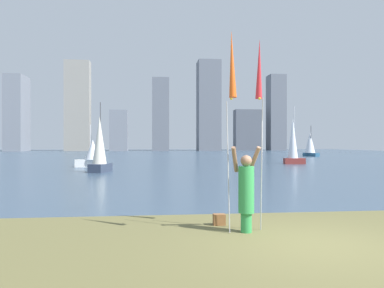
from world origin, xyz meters
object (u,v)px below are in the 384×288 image
(bag, at_px, (219,220))
(sailboat_1, at_px, (310,144))
(kite_flag_right, at_px, (259,74))
(sailboat_3, at_px, (92,153))
(kite_flag_left, at_px, (232,68))
(person, at_px, (246,190))
(sailboat_2, at_px, (293,143))
(sailboat_4, at_px, (100,147))

(bag, xyz_separation_m, sailboat_1, (23.12, 47.55, 1.74))
(kite_flag_right, height_order, sailboat_3, kite_flag_right)
(kite_flag_right, bearing_deg, sailboat_3, 106.98)
(kite_flag_left, bearing_deg, person, 36.73)
(kite_flag_right, bearing_deg, sailboat_2, 67.23)
(sailboat_1, height_order, sailboat_2, sailboat_2)
(kite_flag_right, relative_size, sailboat_3, 1.24)
(sailboat_1, bearing_deg, bag, -115.93)
(sailboat_3, bearing_deg, kite_flag_right, -73.02)
(sailboat_4, bearing_deg, kite_flag_right, -71.80)
(sailboat_1, bearing_deg, person, -115.11)
(sailboat_1, bearing_deg, sailboat_3, -141.16)
(person, height_order, sailboat_4, sailboat_4)
(kite_flag_left, distance_m, sailboat_4, 19.56)
(sailboat_3, bearing_deg, kite_flag_left, -75.07)
(sailboat_2, bearing_deg, kite_flag_left, -113.71)
(person, bearing_deg, sailboat_4, 102.37)
(sailboat_2, relative_size, sailboat_3, 1.57)
(sailboat_4, bearing_deg, sailboat_1, 46.61)
(kite_flag_left, xyz_separation_m, sailboat_1, (23.05, 48.64, -1.75))
(sailboat_1, xyz_separation_m, sailboat_4, (-28.25, -29.88, -0.15))
(kite_flag_left, bearing_deg, sailboat_4, 105.49)
(bag, xyz_separation_m, sailboat_4, (-5.12, 17.67, 1.59))
(person, height_order, sailboat_1, sailboat_1)
(person, bearing_deg, sailboat_2, 62.29)
(kite_flag_right, relative_size, sailboat_2, 0.79)
(sailboat_2, bearing_deg, bag, -114.71)
(kite_flag_right, height_order, sailboat_2, sailboat_2)
(person, xyz_separation_m, sailboat_1, (22.66, 48.35, 0.92))
(sailboat_2, bearing_deg, sailboat_3, -171.58)
(bag, distance_m, sailboat_4, 18.47)
(kite_flag_left, relative_size, sailboat_1, 0.93)
(kite_flag_right, distance_m, sailboat_4, 19.23)
(bag, bearing_deg, sailboat_3, 105.41)
(kite_flag_right, xyz_separation_m, bag, (-0.85, 0.51, -3.49))
(sailboat_4, bearing_deg, sailboat_3, 103.17)
(person, relative_size, kite_flag_right, 0.44)
(sailboat_1, height_order, sailboat_4, sailboat_4)
(sailboat_2, distance_m, sailboat_3, 18.92)
(sailboat_1, distance_m, sailboat_3, 38.07)
(kite_flag_right, relative_size, sailboat_1, 0.92)
(person, height_order, bag, person)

